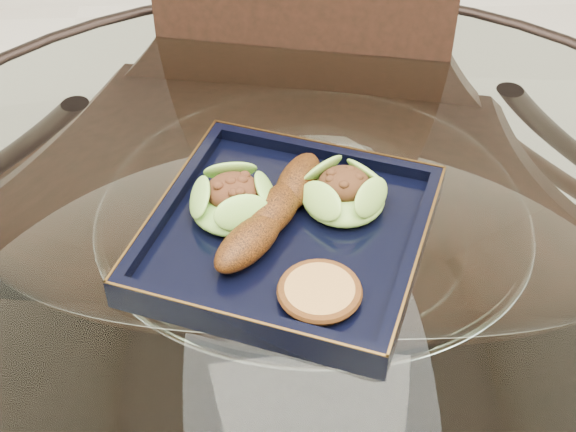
{
  "coord_description": "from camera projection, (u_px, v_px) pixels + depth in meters",
  "views": [
    {
      "loc": [
        -0.06,
        -0.58,
        1.34
      ],
      "look_at": [
        -0.02,
        0.0,
        0.8
      ],
      "focal_mm": 50.0,
      "sensor_mm": 36.0,
      "label": 1
    }
  ],
  "objects": [
    {
      "name": "navy_plate",
      "position": [
        288.0,
        238.0,
        0.82
      ],
      "size": [
        0.35,
        0.35,
        0.02
      ],
      "primitive_type": "cube",
      "rotation": [
        0.0,
        0.0,
        -0.38
      ],
      "color": "black",
      "rests_on": "dining_table"
    },
    {
      "name": "lettuce_wrap_right",
      "position": [
        344.0,
        194.0,
        0.83
      ],
      "size": [
        0.11,
        0.11,
        0.03
      ],
      "primitive_type": "ellipsoid",
      "rotation": [
        0.0,
        0.0,
        0.33
      ],
      "color": "#699E2D",
      "rests_on": "navy_plate"
    },
    {
      "name": "dining_table",
      "position": [
        309.0,
        347.0,
        0.93
      ],
      "size": [
        1.13,
        1.13,
        0.77
      ],
      "color": "white",
      "rests_on": "ground"
    },
    {
      "name": "lettuce_wrap_left",
      "position": [
        233.0,
        202.0,
        0.82
      ],
      "size": [
        0.11,
        0.11,
        0.03
      ],
      "primitive_type": "ellipsoid",
      "rotation": [
        0.0,
        0.0,
        -0.27
      ],
      "color": "#61A630",
      "rests_on": "navy_plate"
    },
    {
      "name": "roasted_plantain",
      "position": [
        274.0,
        211.0,
        0.81
      ],
      "size": [
        0.13,
        0.18,
        0.04
      ],
      "primitive_type": "ellipsoid",
      "rotation": [
        0.0,
        0.0,
        1.02
      ],
      "color": "#562709",
      "rests_on": "navy_plate"
    },
    {
      "name": "dining_chair",
      "position": [
        287.0,
        207.0,
        1.17
      ],
      "size": [
        0.52,
        0.52,
        1.0
      ],
      "rotation": [
        0.0,
        0.0,
        -0.22
      ],
      "color": "black",
      "rests_on": "ground"
    },
    {
      "name": "crumb_patty",
      "position": [
        320.0,
        293.0,
        0.74
      ],
      "size": [
        0.08,
        0.08,
        0.01
      ],
      "primitive_type": "cylinder",
      "rotation": [
        0.0,
        0.0,
        0.17
      ],
      "color": "#C28040",
      "rests_on": "navy_plate"
    }
  ]
}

